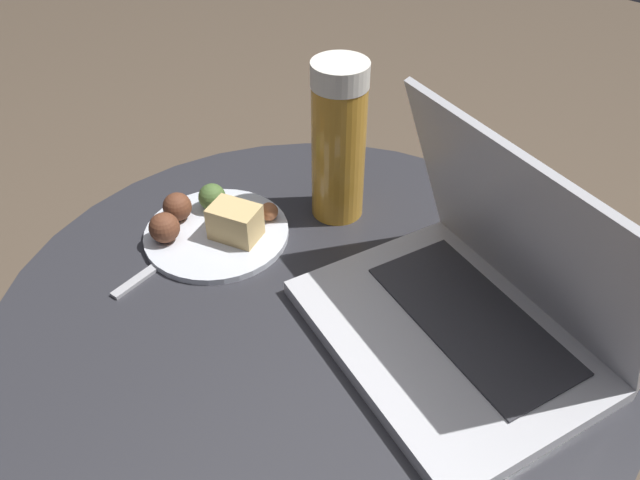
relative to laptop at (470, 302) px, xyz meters
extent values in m
cylinder|color=#9E9EA3|center=(-0.15, -0.09, -0.33)|extent=(0.07, 0.07, 0.52)
cylinder|color=#2D2D33|center=(-0.15, -0.09, -0.06)|extent=(0.74, 0.74, 0.02)
cube|color=silver|center=(-0.01, -0.03, -0.04)|extent=(0.37, 0.32, 0.02)
cube|color=#333338|center=(0.00, 0.01, -0.03)|extent=(0.27, 0.18, 0.00)
cube|color=silver|center=(0.01, 0.05, 0.08)|extent=(0.32, 0.18, 0.22)
cube|color=silver|center=(0.01, 0.04, 0.08)|extent=(0.30, 0.16, 0.20)
cylinder|color=gold|center=(-0.26, 0.07, 0.04)|extent=(0.07, 0.07, 0.19)
cylinder|color=white|center=(-0.26, 0.07, 0.15)|extent=(0.07, 0.07, 0.03)
cylinder|color=silver|center=(-0.33, -0.08, -0.05)|extent=(0.19, 0.19, 0.01)
cube|color=#DBB775|center=(-0.31, -0.07, -0.02)|extent=(0.07, 0.06, 0.05)
sphere|color=#4C6B33|center=(-0.37, -0.05, -0.02)|extent=(0.04, 0.04, 0.04)
sphere|color=#9E5B38|center=(-0.30, -0.02, -0.03)|extent=(0.02, 0.02, 0.02)
sphere|color=brown|center=(-0.39, -0.10, -0.02)|extent=(0.04, 0.04, 0.04)
sphere|color=brown|center=(-0.37, -0.14, -0.02)|extent=(0.04, 0.04, 0.04)
cube|color=#B2B2B7|center=(-0.34, -0.18, -0.05)|extent=(0.03, 0.13, 0.00)
cube|color=#B2B2B7|center=(-0.35, -0.09, -0.05)|extent=(0.03, 0.06, 0.00)
camera|label=1|loc=(0.21, -0.45, 0.48)|focal=35.00mm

